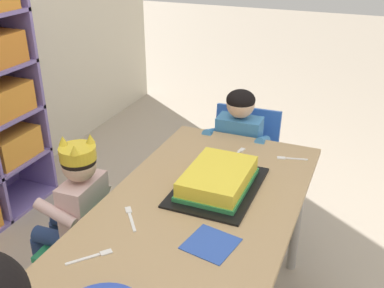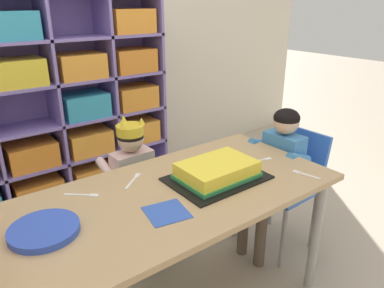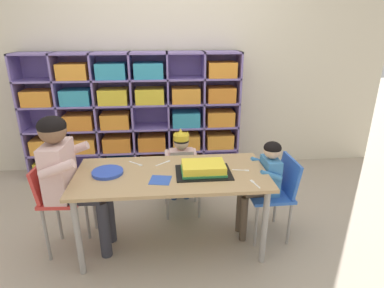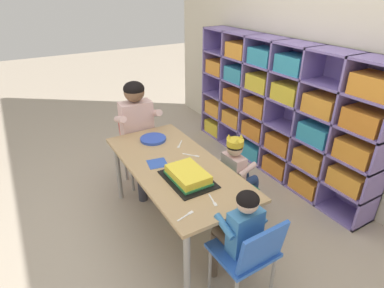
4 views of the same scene
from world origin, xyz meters
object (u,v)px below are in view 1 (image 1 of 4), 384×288
at_px(classroom_chair_blue, 102,240).
at_px(fork_beside_plate_stack, 237,153).
at_px(fork_by_napkin, 290,158).
at_px(child_with_crown, 76,206).
at_px(activity_table, 187,237).
at_px(classroom_chair_guest_side, 240,164).
at_px(fork_at_table_front_edge, 92,256).
at_px(birthday_cake_on_tray, 218,180).
at_px(fork_near_cake_tray, 131,217).
at_px(guest_at_table_side, 236,152).

relative_size(classroom_chair_blue, fork_beside_plate_stack, 4.69).
bearing_deg(fork_by_napkin, child_with_crown, -162.26).
distance_m(activity_table, classroom_chair_guest_side, 0.85).
bearing_deg(fork_beside_plate_stack, classroom_chair_guest_side, -154.19).
xyz_separation_m(activity_table, fork_beside_plate_stack, (0.53, -0.01, 0.07)).
bearing_deg(fork_at_table_front_edge, birthday_cake_on_tray, -161.24).
relative_size(fork_by_napkin, fork_near_cake_tray, 1.04).
bearing_deg(fork_by_napkin, fork_beside_plate_stack, 175.66).
bearing_deg(guest_at_table_side, fork_at_table_front_edge, -98.61).
xyz_separation_m(child_with_crown, guest_at_table_side, (0.63, -0.47, 0.04)).
xyz_separation_m(activity_table, classroom_chair_guest_side, (0.83, 0.06, -0.15)).
bearing_deg(birthday_cake_on_tray, guest_at_table_side, 9.57).
distance_m(activity_table, fork_by_napkin, 0.61).
bearing_deg(fork_at_table_front_edge, classroom_chair_guest_side, -145.21).
bearing_deg(activity_table, fork_near_cake_tray, 106.88).
height_order(classroom_chair_blue, fork_near_cake_tray, fork_near_cake_tray).
bearing_deg(guest_at_table_side, activity_table, -86.68).
distance_m(birthday_cake_on_tray, fork_beside_plate_stack, 0.30).
distance_m(classroom_chair_blue, guest_at_table_side, 0.74).
relative_size(birthday_cake_on_tray, fork_near_cake_tray, 3.36).
distance_m(classroom_chair_guest_side, fork_near_cake_tray, 0.92).
height_order(child_with_crown, birthday_cake_on_tray, child_with_crown).
bearing_deg(guest_at_table_side, classroom_chair_blue, -121.64).
bearing_deg(classroom_chair_guest_side, birthday_cake_on_tray, -83.30).
distance_m(guest_at_table_side, fork_at_table_front_edge, 1.01).
bearing_deg(birthday_cake_on_tray, fork_near_cake_tray, 144.97).
bearing_deg(activity_table, guest_at_table_side, 4.77).
height_order(classroom_chair_blue, fork_beside_plate_stack, fork_beside_plate_stack).
relative_size(activity_table, classroom_chair_blue, 2.36).
relative_size(classroom_chair_blue, fork_by_napkin, 4.77).
height_order(classroom_chair_blue, guest_at_table_side, guest_at_table_side).
bearing_deg(birthday_cake_on_tray, fork_beside_plate_stack, 3.28).
distance_m(child_with_crown, fork_by_napkin, 0.90).
bearing_deg(fork_by_napkin, birthday_cake_on_tray, -135.19).
xyz_separation_m(fork_beside_plate_stack, fork_by_napkin, (0.04, -0.22, 0.00)).
distance_m(child_with_crown, guest_at_table_side, 0.79).
height_order(classroom_chair_guest_side, fork_near_cake_tray, classroom_chair_guest_side).
distance_m(classroom_chair_guest_side, fork_beside_plate_stack, 0.38).
height_order(fork_by_napkin, fork_near_cake_tray, same).
xyz_separation_m(child_with_crown, fork_near_cake_tray, (-0.16, -0.35, 0.14)).
bearing_deg(birthday_cake_on_tray, classroom_chair_guest_side, 8.15).
bearing_deg(child_with_crown, fork_by_napkin, 119.72).
bearing_deg(activity_table, classroom_chair_blue, 76.18).
height_order(classroom_chair_blue, classroom_chair_guest_side, classroom_chair_guest_side).
xyz_separation_m(birthday_cake_on_tray, fork_beside_plate_stack, (0.29, 0.02, -0.03)).
distance_m(guest_at_table_side, birthday_cake_on_tray, 0.52).
distance_m(child_with_crown, fork_at_table_front_edge, 0.53).
xyz_separation_m(activity_table, fork_at_table_front_edge, (-0.27, 0.19, 0.07)).
relative_size(classroom_chair_guest_side, fork_by_napkin, 5.38).
bearing_deg(classroom_chair_blue, activity_table, 74.25).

